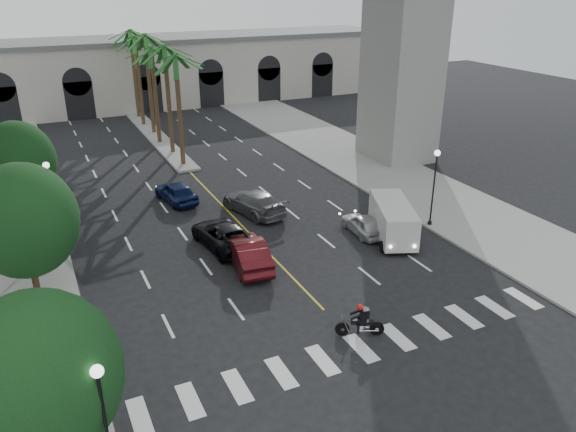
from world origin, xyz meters
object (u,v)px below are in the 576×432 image
at_px(car_d, 253,202).
at_px(pedestrian_b, 22,305).
at_px(car_e, 176,192).
at_px(lamp_post_left_far, 51,195).
at_px(traffic_signal_near, 100,390).
at_px(car_b, 248,253).
at_px(motorcycle_rider, 362,321).
at_px(car_c, 224,234).
at_px(lamp_post_right, 434,181).
at_px(lamp_post_left_near, 106,423).
at_px(traffic_signal_far, 85,329).
at_px(cargo_van, 393,219).
at_px(car_a, 364,224).

bearing_deg(car_d, pedestrian_b, 14.22).
xyz_separation_m(car_e, pedestrian_b, (-10.84, -12.31, 0.17)).
height_order(lamp_post_left_far, traffic_signal_near, lamp_post_left_far).
bearing_deg(traffic_signal_near, car_b, 47.73).
height_order(car_b, car_d, car_b).
bearing_deg(motorcycle_rider, car_c, 127.51).
xyz_separation_m(motorcycle_rider, car_d, (1.02, 15.87, 0.07)).
distance_m(car_c, pedestrian_b, 12.17).
bearing_deg(motorcycle_rider, traffic_signal_near, -146.14).
height_order(car_c, car_d, car_d).
relative_size(car_d, pedestrian_b, 3.58).
height_order(lamp_post_right, pedestrian_b, lamp_post_right).
xyz_separation_m(lamp_post_left_near, traffic_signal_far, (0.10, 6.50, -0.71)).
distance_m(lamp_post_right, car_e, 18.59).
height_order(traffic_signal_near, traffic_signal_far, same).
height_order(lamp_post_left_far, car_b, lamp_post_left_far).
bearing_deg(motorcycle_rider, lamp_post_right, 63.22).
height_order(lamp_post_right, traffic_signal_far, lamp_post_right).
distance_m(lamp_post_left_near, cargo_van, 23.19).
distance_m(car_c, car_e, 8.59).
relative_size(lamp_post_left_far, car_d, 0.94).
bearing_deg(traffic_signal_near, traffic_signal_far, 90.00).
height_order(traffic_signal_near, car_a, traffic_signal_near).
height_order(traffic_signal_far, pedestrian_b, traffic_signal_far).
height_order(motorcycle_rider, car_b, car_b).
relative_size(motorcycle_rider, car_a, 0.55).
bearing_deg(car_b, motorcycle_rider, 111.81).
relative_size(lamp_post_right, traffic_signal_far, 1.47).
xyz_separation_m(traffic_signal_far, car_c, (9.19, 9.64, -1.73)).
bearing_deg(cargo_van, lamp_post_right, 30.12).
height_order(motorcycle_rider, car_d, motorcycle_rider).
bearing_deg(car_b, car_c, -75.68).
bearing_deg(car_b, lamp_post_left_far, -32.29).
xyz_separation_m(traffic_signal_far, motorcycle_rider, (11.84, -2.11, -1.76)).
bearing_deg(car_e, car_c, 84.47).
xyz_separation_m(car_b, car_d, (3.28, 7.22, -0.03)).
height_order(lamp_post_left_near, car_b, lamp_post_left_near).
distance_m(traffic_signal_far, cargo_van, 20.27).
distance_m(car_d, pedestrian_b, 17.16).
bearing_deg(lamp_post_left_near, cargo_van, 32.89).
bearing_deg(lamp_post_right, car_b, 179.84).
bearing_deg(car_a, car_b, 8.86).
height_order(lamp_post_left_near, car_e, lamp_post_left_near).
relative_size(traffic_signal_far, car_d, 0.64).
xyz_separation_m(car_b, car_c, (-0.39, 3.10, -0.08)).
distance_m(car_a, pedestrian_b, 20.49).
xyz_separation_m(lamp_post_left_far, car_e, (8.56, 3.70, -2.44)).
bearing_deg(traffic_signal_near, cargo_van, 27.50).
xyz_separation_m(lamp_post_left_near, lamp_post_left_far, (0.00, 21.00, 0.00)).
relative_size(traffic_signal_near, car_e, 0.80).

